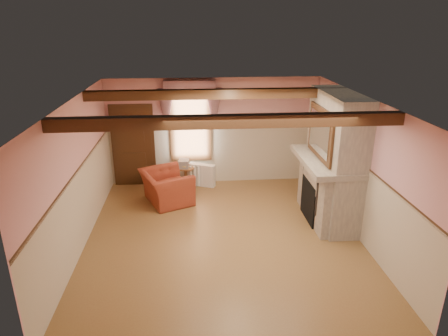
{
  "coord_description": "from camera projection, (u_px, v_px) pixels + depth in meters",
  "views": [
    {
      "loc": [
        -0.57,
        -7.14,
        4.16
      ],
      "look_at": [
        0.09,
        0.8,
        1.19
      ],
      "focal_mm": 32.0,
      "sensor_mm": 36.0,
      "label": 1
    }
  ],
  "objects": [
    {
      "name": "wall_left",
      "position": [
        77.0,
        177.0,
        7.46
      ],
      "size": [
        0.02,
        6.0,
        2.8
      ],
      "primitive_type": "cube",
      "color": "#D6949A",
      "rests_on": "floor"
    },
    {
      "name": "side_table",
      "position": [
        186.0,
        176.0,
        10.53
      ],
      "size": [
        0.64,
        0.64,
        0.55
      ],
      "primitive_type": "cylinder",
      "rotation": [
        0.0,
        0.0,
        0.35
      ],
      "color": "brown",
      "rests_on": "floor"
    },
    {
      "name": "ceiling_beam_front",
      "position": [
        229.0,
        121.0,
        6.1
      ],
      "size": [
        5.5,
        0.18,
        0.2
      ],
      "primitive_type": "cube",
      "color": "black",
      "rests_on": "ceiling"
    },
    {
      "name": "ceiling_beam_back",
      "position": [
        218.0,
        94.0,
        8.34
      ],
      "size": [
        5.5,
        0.18,
        0.2
      ],
      "primitive_type": "cube",
      "color": "black",
      "rests_on": "ceiling"
    },
    {
      "name": "fireplace",
      "position": [
        335.0,
        159.0,
        8.43
      ],
      "size": [
        0.85,
        2.0,
        2.8
      ],
      "primitive_type": "cube",
      "color": "gray",
      "rests_on": "floor"
    },
    {
      "name": "jar_yellow",
      "position": [
        330.0,
        159.0,
        8.19
      ],
      "size": [
        0.06,
        0.06,
        0.12
      ],
      "primitive_type": "cylinder",
      "color": "gold",
      "rests_on": "mantel"
    },
    {
      "name": "door",
      "position": [
        133.0,
        147.0,
        10.38
      ],
      "size": [
        1.1,
        0.1,
        2.1
      ],
      "primitive_type": "cube",
      "color": "black",
      "rests_on": "floor"
    },
    {
      "name": "armchair",
      "position": [
        166.0,
        187.0,
        9.58
      ],
      "size": [
        1.43,
        1.5,
        0.77
      ],
      "primitive_type": "imported",
      "rotation": [
        0.0,
        0.0,
        1.98
      ],
      "color": "maroon",
      "rests_on": "floor"
    },
    {
      "name": "book_stack",
      "position": [
        184.0,
        164.0,
        10.36
      ],
      "size": [
        0.29,
        0.34,
        0.2
      ],
      "primitive_type": "cube",
      "rotation": [
        0.0,
        0.0,
        -0.09
      ],
      "color": "#B7AD8C",
      "rests_on": "side_table"
    },
    {
      "name": "window",
      "position": [
        191.0,
        123.0,
        10.32
      ],
      "size": [
        1.06,
        0.08,
        2.02
      ],
      "primitive_type": "cube",
      "color": "white",
      "rests_on": "wall_back"
    },
    {
      "name": "wainscot",
      "position": [
        223.0,
        203.0,
        7.9
      ],
      "size": [
        5.5,
        6.0,
        1.5
      ],
      "primitive_type": null,
      "color": "#BCAD97",
      "rests_on": "floor"
    },
    {
      "name": "wall_right",
      "position": [
        361.0,
        168.0,
        7.89
      ],
      "size": [
        0.02,
        6.0,
        2.8
      ],
      "primitive_type": "cube",
      "color": "#D6949A",
      "rests_on": "floor"
    },
    {
      "name": "wall_front",
      "position": [
        243.0,
        260.0,
        4.88
      ],
      "size": [
        5.5,
        0.02,
        2.8
      ],
      "primitive_type": "cube",
      "color": "#D6949A",
      "rests_on": "floor"
    },
    {
      "name": "chair_rail",
      "position": [
        223.0,
        168.0,
        7.64
      ],
      "size": [
        5.5,
        6.0,
        0.08
      ],
      "primitive_type": null,
      "color": "black",
      "rests_on": "wainscot"
    },
    {
      "name": "bowl",
      "position": [
        329.0,
        158.0,
        8.27
      ],
      "size": [
        0.37,
        0.37,
        0.09
      ],
      "primitive_type": "imported",
      "color": "brown",
      "rests_on": "mantel"
    },
    {
      "name": "mantel",
      "position": [
        326.0,
        161.0,
        8.43
      ],
      "size": [
        1.05,
        2.05,
        0.12
      ],
      "primitive_type": "cube",
      "color": "gray",
      "rests_on": "fireplace"
    },
    {
      "name": "mantel_clock",
      "position": [
        316.0,
        143.0,
        9.12
      ],
      "size": [
        0.14,
        0.24,
        0.2
      ],
      "primitive_type": "cube",
      "color": "black",
      "rests_on": "mantel"
    },
    {
      "name": "firebox",
      "position": [
        312.0,
        200.0,
        8.72
      ],
      "size": [
        0.2,
        0.95,
        0.9
      ],
      "primitive_type": "cube",
      "color": "black",
      "rests_on": "floor"
    },
    {
      "name": "ceiling",
      "position": [
        223.0,
        100.0,
        7.19
      ],
      "size": [
        5.5,
        6.0,
        0.01
      ],
      "primitive_type": "cube",
      "color": "silver",
      "rests_on": "wall_back"
    },
    {
      "name": "oil_lamp",
      "position": [
        319.0,
        144.0,
        8.91
      ],
      "size": [
        0.11,
        0.11,
        0.28
      ],
      "primitive_type": "cylinder",
      "color": "#B57033",
      "rests_on": "mantel"
    },
    {
      "name": "radiator",
      "position": [
        202.0,
        175.0,
        10.56
      ],
      "size": [
        0.71,
        0.44,
        0.6
      ],
      "primitive_type": "cube",
      "rotation": [
        0.0,
        0.0,
        -0.41
      ],
      "color": "silver",
      "rests_on": "floor"
    },
    {
      "name": "overmantel_mirror",
      "position": [
        320.0,
        133.0,
        8.2
      ],
      "size": [
        0.06,
        1.44,
        1.04
      ],
      "primitive_type": "cube",
      "color": "silver",
      "rests_on": "fireplace"
    },
    {
      "name": "candle_red",
      "position": [
        333.0,
        161.0,
        8.01
      ],
      "size": [
        0.06,
        0.06,
        0.16
      ],
      "primitive_type": "cylinder",
      "color": "#A92D14",
      "rests_on": "mantel"
    },
    {
      "name": "wall_back",
      "position": [
        214.0,
        132.0,
        10.48
      ],
      "size": [
        5.5,
        0.02,
        2.8
      ],
      "primitive_type": "cube",
      "color": "#D6949A",
      "rests_on": "floor"
    },
    {
      "name": "window_drapes",
      "position": [
        190.0,
        101.0,
        10.02
      ],
      "size": [
        1.3,
        0.14,
        1.4
      ],
      "primitive_type": "cube",
      "color": "gray",
      "rests_on": "wall_back"
    },
    {
      "name": "floor",
      "position": [
        223.0,
        236.0,
        8.17
      ],
      "size": [
        5.5,
        6.0,
        0.01
      ],
      "primitive_type": "cube",
      "color": "brown",
      "rests_on": "ground"
    }
  ]
}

